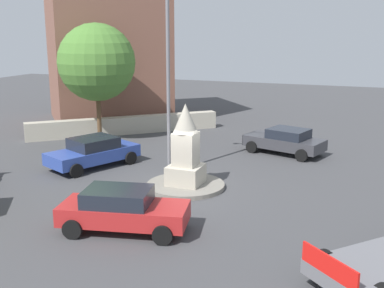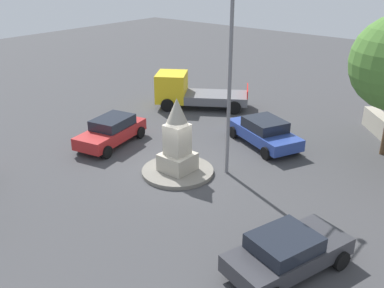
{
  "view_description": "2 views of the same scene",
  "coord_description": "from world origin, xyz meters",
  "views": [
    {
      "loc": [
        -7.04,
        17.9,
        6.54
      ],
      "look_at": [
        -0.01,
        -0.72,
        1.72
      ],
      "focal_mm": 45.04,
      "sensor_mm": 36.0,
      "label": 1
    },
    {
      "loc": [
        -13.19,
        -11.71,
        9.05
      ],
      "look_at": [
        0.24,
        -0.65,
        1.54
      ],
      "focal_mm": 40.46,
      "sensor_mm": 36.0,
      "label": 2
    }
  ],
  "objects": [
    {
      "name": "traffic_island",
      "position": [
        0.0,
        0.0,
        0.09
      ],
      "size": [
        3.28,
        3.28,
        0.18
      ],
      "primitive_type": "cylinder",
      "color": "gray",
      "rests_on": "ground"
    },
    {
      "name": "car_red_parked_left",
      "position": [
        0.32,
        4.86,
        0.76
      ],
      "size": [
        4.42,
        2.57,
        1.44
      ],
      "color": "#B22323",
      "rests_on": "ground"
    },
    {
      "name": "monument",
      "position": [
        0.0,
        0.0,
        1.67
      ],
      "size": [
        1.37,
        1.37,
        3.39
      ],
      "color": "#B2AA99",
      "rests_on": "traffic_island"
    },
    {
      "name": "car_dark_grey_near_island",
      "position": [
        -2.9,
        -7.05,
        0.72
      ],
      "size": [
        4.46,
        2.92,
        1.37
      ],
      "color": "#38383D",
      "rests_on": "ground"
    },
    {
      "name": "car_blue_waiting",
      "position": [
        5.3,
        -1.34,
        0.74
      ],
      "size": [
        3.48,
        4.73,
        1.43
      ],
      "color": "#2D479E",
      "rests_on": "ground"
    },
    {
      "name": "streetlamp",
      "position": [
        1.48,
        -1.68,
        5.26
      ],
      "size": [
        2.92,
        0.28,
        8.82
      ],
      "color": "slate",
      "rests_on": "ground"
    },
    {
      "name": "truck_yellow_far_side",
      "position": [
        7.7,
        5.66,
        1.04
      ],
      "size": [
        5.0,
        6.12,
        2.24
      ],
      "color": "yellow",
      "rests_on": "ground"
    },
    {
      "name": "ground_plane",
      "position": [
        0.0,
        0.0,
        0.0
      ],
      "size": [
        80.0,
        80.0,
        0.0
      ],
      "primitive_type": "plane",
      "color": "#424244"
    }
  ]
}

